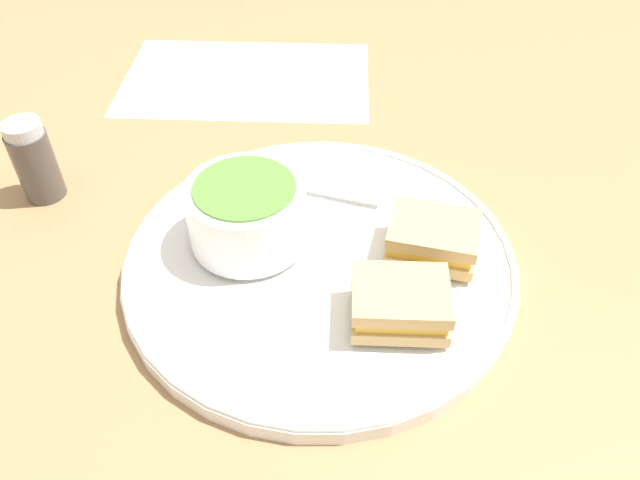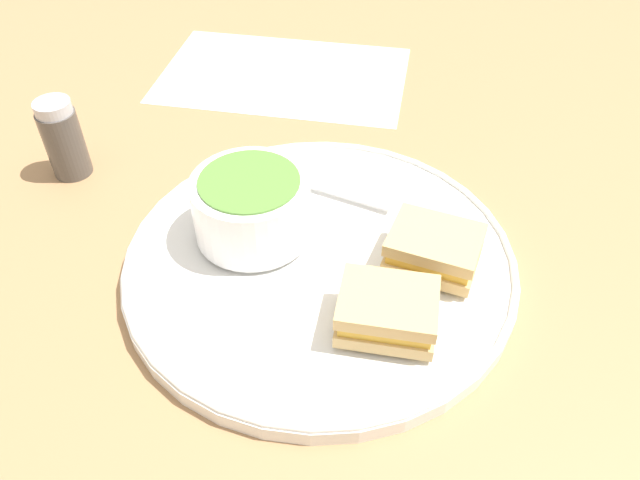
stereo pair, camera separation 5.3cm
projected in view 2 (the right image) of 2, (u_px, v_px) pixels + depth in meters
The scene contains 8 objects.
ground_plane at pixel (320, 268), 0.55m from camera, with size 2.40×2.40×0.00m, color #9E754C.
plate at pixel (320, 260), 0.55m from camera, with size 0.34×0.34×0.02m.
soup_bowl at pixel (249, 210), 0.54m from camera, with size 0.10×0.10×0.06m.
spoon at pixel (305, 182), 0.61m from camera, with size 0.02×0.12×0.01m.
sandwich_half_near at pixel (387, 311), 0.47m from camera, with size 0.08×0.09×0.03m.
sandwich_half_far at pixel (434, 249), 0.52m from camera, with size 0.06×0.08×0.03m.
salt_shaker at pixel (63, 139), 0.63m from camera, with size 0.04×0.04×0.08m.
menu_sheet at pixel (283, 74), 0.80m from camera, with size 0.27×0.35×0.00m.
Camera 2 is at (0.35, 0.16, 0.40)m, focal length 35.00 mm.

